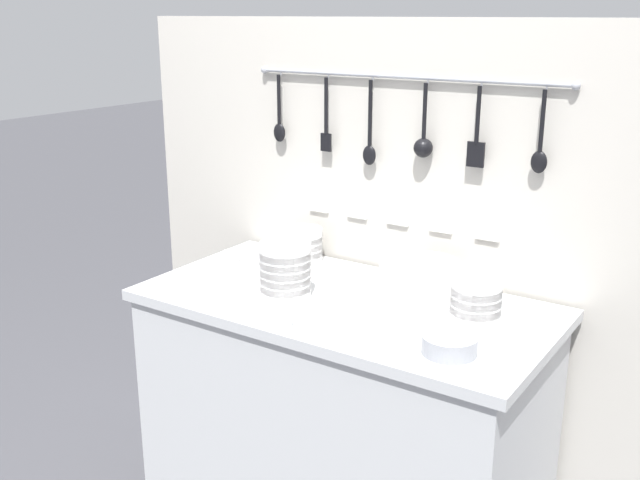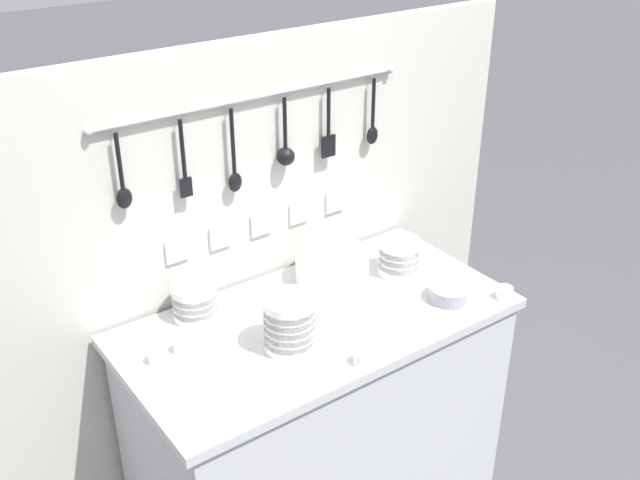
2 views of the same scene
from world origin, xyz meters
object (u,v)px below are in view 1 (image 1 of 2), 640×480
Objects in this scene: bowl_stack_tall_left at (302,245)px; bowl_stack_wide_centre at (285,270)px; bowl_stack_short_front at (476,300)px; cup_back_left at (251,260)px; steel_mixing_bowl at (449,345)px; cup_edge_near at (491,377)px; cup_front_right at (231,257)px; cup_back_right at (283,320)px; plate_stack at (420,279)px.

bowl_stack_wide_centre is (0.14, -0.28, 0.03)m from bowl_stack_tall_left.
cup_back_left is (-0.76, 0.02, -0.04)m from bowl_stack_short_front.
steel_mixing_bowl reaches higher than cup_edge_near.
bowl_stack_wide_centre is at bearing -32.10° from cup_back_left.
cup_back_left is (-0.11, -0.13, -0.04)m from bowl_stack_tall_left.
steel_mixing_bowl is 0.82m from cup_back_left.
bowl_stack_tall_left is at bearing 116.40° from bowl_stack_wide_centre.
bowl_stack_tall_left reaches higher than steel_mixing_bowl.
cup_front_right is (-0.18, -0.13, -0.04)m from bowl_stack_tall_left.
steel_mixing_bowl is 0.43m from cup_back_right.
cup_front_right and cup_back_left have the same top height.
bowl_stack_short_front is 0.56× the size of plate_stack.
plate_stack is (0.31, 0.22, -0.03)m from bowl_stack_wide_centre.
plate_stack is at bearing 132.82° from cup_edge_near.
bowl_stack_short_front reaches higher than plate_stack.
bowl_stack_wide_centre is 0.70m from cup_edge_near.
bowl_stack_short_front is 0.99× the size of steel_mixing_bowl.
steel_mixing_bowl is 2.71× the size of cup_back_right.
bowl_stack_short_front is 0.22m from steel_mixing_bowl.
cup_edge_near is (0.67, -0.17, -0.06)m from bowl_stack_wide_centre.
cup_back_right is (-0.39, -0.31, -0.04)m from bowl_stack_short_front.
cup_back_right is at bearing -60.54° from bowl_stack_tall_left.
bowl_stack_wide_centre reaches higher than cup_front_right.
cup_back_left is (-0.78, 0.23, -0.00)m from steel_mixing_bowl.
bowl_stack_wide_centre reaches higher than plate_stack.
cup_front_right is (-1.00, 0.32, 0.00)m from cup_edge_near.
bowl_stack_tall_left reaches higher than cup_back_left.
cup_front_right is 0.08m from cup_back_left.
plate_stack is 4.79× the size of cup_back_left.
steel_mixing_bowl reaches higher than cup_back_left.
bowl_stack_tall_left reaches higher than cup_edge_near.
steel_mixing_bowl is at bearing -83.78° from bowl_stack_short_front.
plate_stack reaches higher than steel_mixing_bowl.
cup_back_right is 1.00× the size of cup_front_right.
bowl_stack_short_front reaches higher than cup_back_left.
cup_edge_near is 1.00× the size of cup_front_right.
cup_back_left is at bearing 147.90° from bowl_stack_wide_centre.
bowl_stack_tall_left reaches higher than cup_back_right.
cup_front_right is (-0.33, 0.15, -0.06)m from bowl_stack_wide_centre.
cup_back_left is (-0.37, 0.33, 0.00)m from cup_back_right.
plate_stack is at bearing 156.80° from bowl_stack_short_front.
plate_stack is at bearing -8.27° from bowl_stack_tall_left.
cup_back_right is at bearing -41.97° from cup_back_left.
bowl_stack_short_front is 0.50m from cup_back_right.
cup_back_right is at bearing -142.13° from bowl_stack_short_front.
plate_stack is 4.79× the size of cup_front_right.
plate_stack reaches higher than cup_back_left.
cup_back_right is (0.26, -0.46, -0.04)m from bowl_stack_tall_left.
bowl_stack_wide_centre is 3.30× the size of cup_edge_near.
cup_edge_near and cup_front_right have the same top height.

